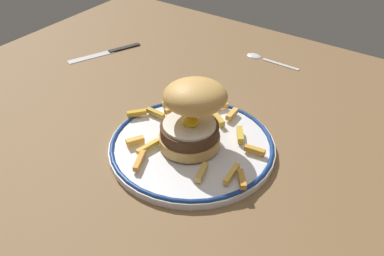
# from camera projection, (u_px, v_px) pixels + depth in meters

# --- Properties ---
(ground_plane) EXTENTS (1.34, 1.02, 0.04)m
(ground_plane) POSITION_uv_depth(u_px,v_px,m) (226.00, 166.00, 0.75)
(ground_plane) COLOR brown
(dinner_plate) EXTENTS (0.28, 0.28, 0.02)m
(dinner_plate) POSITION_uv_depth(u_px,v_px,m) (192.00, 146.00, 0.74)
(dinner_plate) COLOR silver
(dinner_plate) RESTS_ON ground_plane
(burger) EXTENTS (0.15, 0.15, 0.12)m
(burger) POSITION_uv_depth(u_px,v_px,m) (193.00, 112.00, 0.71)
(burger) COLOR tan
(burger) RESTS_ON dinner_plate
(fries_pile) EXTENTS (0.27, 0.24, 0.02)m
(fries_pile) POSITION_uv_depth(u_px,v_px,m) (194.00, 135.00, 0.75)
(fries_pile) COLOR #EFB949
(fries_pile) RESTS_ON dinner_plate
(knife) EXTENTS (0.08, 0.17, 0.01)m
(knife) POSITION_uv_depth(u_px,v_px,m) (111.00, 51.00, 1.05)
(knife) COLOR black
(knife) RESTS_ON ground_plane
(spoon) EXTENTS (0.13, 0.03, 0.01)m
(spoon) POSITION_uv_depth(u_px,v_px,m) (260.00, 57.00, 1.02)
(spoon) COLOR silver
(spoon) RESTS_ON ground_plane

